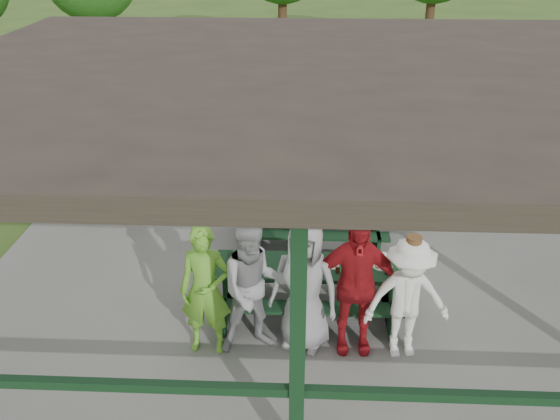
{
  "coord_description": "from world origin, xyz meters",
  "views": [
    {
      "loc": [
        0.03,
        -8.25,
        5.23
      ],
      "look_at": [
        -0.32,
        -0.3,
        1.25
      ],
      "focal_mm": 38.0,
      "sensor_mm": 36.0,
      "label": 1
    }
  ],
  "objects_px": {
    "contestant_white_fedora": "(407,299)",
    "farm_trailer": "(181,99)",
    "picnic_table_near": "(308,282)",
    "contestant_green": "(205,290)",
    "spectator_lblue": "(293,180)",
    "contestant_red": "(355,285)",
    "contestant_grey_left": "(254,288)",
    "pickup_truck": "(329,93)",
    "contestant_grey_mid": "(304,285)",
    "picnic_table_far": "(313,217)",
    "spectator_grey": "(391,182)",
    "spectator_blue": "(232,169)"
  },
  "relations": [
    {
      "from": "contestant_green",
      "to": "contestant_grey_mid",
      "type": "relative_size",
      "value": 0.98
    },
    {
      "from": "contestant_green",
      "to": "spectator_grey",
      "type": "distance_m",
      "value": 4.79
    },
    {
      "from": "picnic_table_near",
      "to": "contestant_green",
      "type": "relative_size",
      "value": 1.46
    },
    {
      "from": "contestant_grey_left",
      "to": "contestant_white_fedora",
      "type": "height_order",
      "value": "contestant_grey_left"
    },
    {
      "from": "spectator_lblue",
      "to": "contestant_red",
      "type": "bearing_deg",
      "value": 88.28
    },
    {
      "from": "contestant_grey_left",
      "to": "pickup_truck",
      "type": "bearing_deg",
      "value": 67.6
    },
    {
      "from": "picnic_table_near",
      "to": "contestant_green",
      "type": "xyz_separation_m",
      "value": [
        -1.29,
        -0.89,
        0.42
      ]
    },
    {
      "from": "spectator_lblue",
      "to": "spectator_blue",
      "type": "distance_m",
      "value": 1.28
    },
    {
      "from": "contestant_red",
      "to": "contestant_white_fedora",
      "type": "height_order",
      "value": "contestant_red"
    },
    {
      "from": "contestant_grey_mid",
      "to": "contestant_red",
      "type": "relative_size",
      "value": 0.95
    },
    {
      "from": "spectator_blue",
      "to": "farm_trailer",
      "type": "distance_m",
      "value": 6.04
    },
    {
      "from": "contestant_green",
      "to": "contestant_grey_mid",
      "type": "height_order",
      "value": "contestant_grey_mid"
    },
    {
      "from": "contestant_grey_mid",
      "to": "farm_trailer",
      "type": "height_order",
      "value": "contestant_grey_mid"
    },
    {
      "from": "picnic_table_far",
      "to": "contestant_grey_left",
      "type": "bearing_deg",
      "value": -105.07
    },
    {
      "from": "farm_trailer",
      "to": "contestant_green",
      "type": "bearing_deg",
      "value": -101.16
    },
    {
      "from": "spectator_blue",
      "to": "spectator_grey",
      "type": "xyz_separation_m",
      "value": [
        2.95,
        -0.28,
        -0.08
      ]
    },
    {
      "from": "spectator_grey",
      "to": "farm_trailer",
      "type": "bearing_deg",
      "value": -49.31
    },
    {
      "from": "picnic_table_near",
      "to": "spectator_blue",
      "type": "xyz_separation_m",
      "value": [
        -1.44,
        3.27,
        0.34
      ]
    },
    {
      "from": "contestant_red",
      "to": "pickup_truck",
      "type": "distance_m",
      "value": 10.24
    },
    {
      "from": "picnic_table_far",
      "to": "contestant_grey_mid",
      "type": "xyz_separation_m",
      "value": [
        -0.13,
        -2.76,
        0.45
      ]
    },
    {
      "from": "contestant_green",
      "to": "contestant_red",
      "type": "relative_size",
      "value": 0.93
    },
    {
      "from": "contestant_white_fedora",
      "to": "spectator_grey",
      "type": "distance_m",
      "value": 3.88
    },
    {
      "from": "contestant_green",
      "to": "contestant_white_fedora",
      "type": "distance_m",
      "value": 2.53
    },
    {
      "from": "contestant_green",
      "to": "spectator_lblue",
      "type": "relative_size",
      "value": 1.06
    },
    {
      "from": "pickup_truck",
      "to": "spectator_lblue",
      "type": "bearing_deg",
      "value": 158.53
    },
    {
      "from": "contestant_white_fedora",
      "to": "farm_trailer",
      "type": "distance_m",
      "value": 10.92
    },
    {
      "from": "contestant_grey_mid",
      "to": "contestant_red",
      "type": "xyz_separation_m",
      "value": [
        0.63,
        -0.03,
        0.05
      ]
    },
    {
      "from": "pickup_truck",
      "to": "contestant_red",
      "type": "bearing_deg",
      "value": 165.81
    },
    {
      "from": "picnic_table_far",
      "to": "spectator_grey",
      "type": "relative_size",
      "value": 1.69
    },
    {
      "from": "contestant_white_fedora",
      "to": "spectator_blue",
      "type": "bearing_deg",
      "value": 116.33
    },
    {
      "from": "contestant_grey_left",
      "to": "contestant_white_fedora",
      "type": "bearing_deg",
      "value": -16.65
    },
    {
      "from": "picnic_table_near",
      "to": "spectator_lblue",
      "type": "bearing_deg",
      "value": 95.87
    },
    {
      "from": "contestant_grey_left",
      "to": "farm_trailer",
      "type": "height_order",
      "value": "contestant_grey_left"
    },
    {
      "from": "contestant_green",
      "to": "picnic_table_near",
      "type": "bearing_deg",
      "value": 36.23
    },
    {
      "from": "contestant_red",
      "to": "contestant_green",
      "type": "bearing_deg",
      "value": -177.82
    },
    {
      "from": "picnic_table_near",
      "to": "pickup_truck",
      "type": "xyz_separation_m",
      "value": [
        0.57,
        9.45,
        0.13
      ]
    },
    {
      "from": "picnic_table_near",
      "to": "contestant_grey_left",
      "type": "height_order",
      "value": "contestant_grey_left"
    },
    {
      "from": "spectator_blue",
      "to": "pickup_truck",
      "type": "relative_size",
      "value": 0.33
    },
    {
      "from": "pickup_truck",
      "to": "picnic_table_near",
      "type": "bearing_deg",
      "value": 162.3
    },
    {
      "from": "contestant_grey_left",
      "to": "farm_trailer",
      "type": "distance_m",
      "value": 10.18
    },
    {
      "from": "spectator_lblue",
      "to": "contestant_grey_left",
      "type": "bearing_deg",
      "value": 68.09
    },
    {
      "from": "contestant_grey_mid",
      "to": "contestant_white_fedora",
      "type": "relative_size",
      "value": 1.06
    },
    {
      "from": "contestant_white_fedora",
      "to": "pickup_truck",
      "type": "bearing_deg",
      "value": 87.18
    },
    {
      "from": "spectator_blue",
      "to": "farm_trailer",
      "type": "height_order",
      "value": "spectator_blue"
    },
    {
      "from": "farm_trailer",
      "to": "pickup_truck",
      "type": "bearing_deg",
      "value": -16.79
    },
    {
      "from": "picnic_table_near",
      "to": "spectator_grey",
      "type": "xyz_separation_m",
      "value": [
        1.51,
        2.98,
        0.26
      ]
    },
    {
      "from": "contestant_white_fedora",
      "to": "spectator_lblue",
      "type": "relative_size",
      "value": 1.03
    },
    {
      "from": "contestant_grey_left",
      "to": "picnic_table_near",
      "type": "bearing_deg",
      "value": 35.62
    },
    {
      "from": "spectator_lblue",
      "to": "farm_trailer",
      "type": "distance_m",
      "value": 7.0
    },
    {
      "from": "farm_trailer",
      "to": "contestant_grey_left",
      "type": "bearing_deg",
      "value": -97.76
    }
  ]
}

